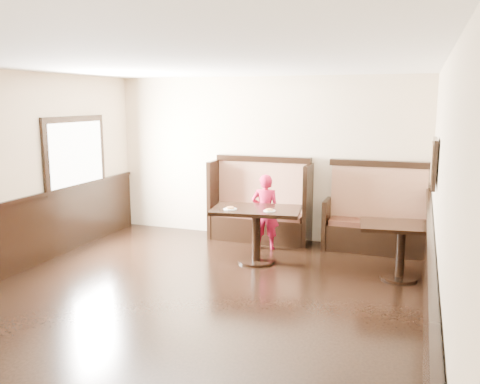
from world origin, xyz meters
The scene contains 9 objects.
ground centered at (0.00, 0.00, 0.00)m, with size 7.00×7.00×0.00m, color black.
room_shell centered at (-0.30, 0.28, 0.67)m, with size 7.00×7.00×7.00m.
booth_main centered at (0.00, 3.30, 0.53)m, with size 1.75×0.72×1.45m.
booth_neighbor centered at (1.95, 3.29, 0.48)m, with size 1.65×0.72×1.45m.
table_main centered at (0.32, 2.07, 0.63)m, with size 1.40×0.99×0.82m.
table_neighbor centered at (2.38, 2.05, 0.57)m, with size 1.18×0.85×0.76m.
child centered at (0.24, 2.78, 0.62)m, with size 0.45×0.30×1.24m, color #AF1235.
pizza_plate_left centered at (-0.02, 1.88, 0.84)m, with size 0.19×0.19×0.04m.
pizza_plate_right centered at (0.55, 1.95, 0.84)m, with size 0.18×0.18×0.03m.
Camera 1 is at (2.56, -4.92, 2.40)m, focal length 38.00 mm.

